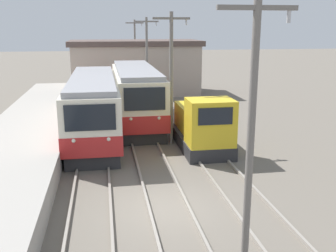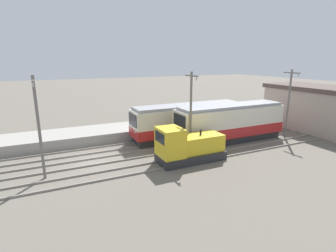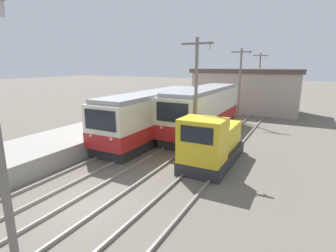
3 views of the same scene
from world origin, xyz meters
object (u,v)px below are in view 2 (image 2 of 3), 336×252
catenary_mast_far (289,101)px  catenary_mast_mid (191,110)px  catenary_mast_near (39,124)px  commuter_train_left (188,122)px  commuter_train_center (230,124)px  shunting_locomotive (188,147)px

catenary_mast_far → catenary_mast_mid: bearing=-90.0°
catenary_mast_far → catenary_mast_near: bearing=-90.0°
commuter_train_left → commuter_train_center: commuter_train_center is taller
catenary_mast_mid → commuter_train_center: bearing=105.1°
commuter_train_center → catenary_mast_near: bearing=-85.1°
catenary_mast_near → catenary_mast_mid: 11.88m
catenary_mast_near → commuter_train_left: bearing=106.9°
commuter_train_center → catenary_mast_mid: catenary_mast_mid is taller
commuter_train_center → catenary_mast_mid: size_ratio=1.64×
commuter_train_left → catenary_mast_far: 10.78m
catenary_mast_far → commuter_train_left: bearing=-114.1°
shunting_locomotive → catenary_mast_mid: (-1.49, 1.10, 2.73)m
commuter_train_left → shunting_locomotive: (5.80, -3.36, -0.49)m
commuter_train_left → catenary_mast_near: size_ratio=1.72×
catenary_mast_near → catenary_mast_mid: size_ratio=1.00×
shunting_locomotive → catenary_mast_near: (-1.49, -10.79, 2.73)m
shunting_locomotive → catenary_mast_mid: 3.30m
commuter_train_left → catenary_mast_mid: catenary_mast_mid is taller
shunting_locomotive → commuter_train_left: bearing=149.9°
commuter_train_center → shunting_locomotive: (3.00, -6.68, -0.56)m
commuter_train_center → catenary_mast_far: 6.84m
shunting_locomotive → catenary_mast_mid: size_ratio=0.78×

